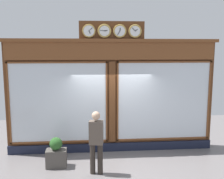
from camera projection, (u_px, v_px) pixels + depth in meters
name	position (u px, v px, depth m)	size (l,w,h in m)	color
shop_facade	(112.00, 95.00, 8.32)	(6.70, 0.42, 4.12)	#5B3319
pedestrian	(96.00, 140.00, 6.78)	(0.39, 0.27, 1.69)	#312A24
planter_box	(56.00, 158.00, 7.28)	(0.56, 0.36, 0.50)	#4C4742
planter_shrub	(56.00, 144.00, 7.22)	(0.35, 0.35, 0.35)	#285623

